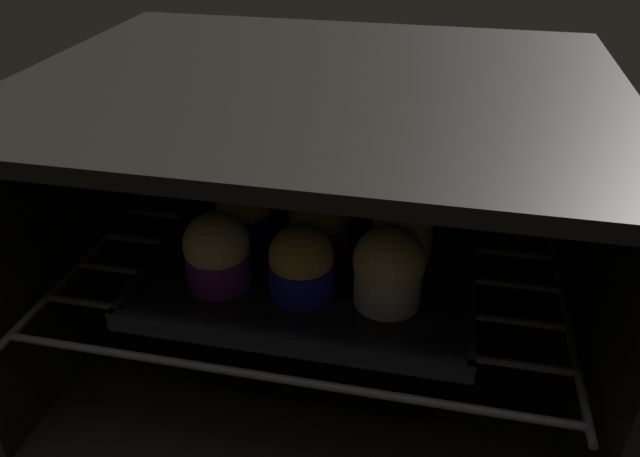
# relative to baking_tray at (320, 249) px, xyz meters

# --- Properties ---
(oven_cavity) EXTENTS (0.59, 0.47, 0.37)m
(oven_cavity) POSITION_rel_baking_tray_xyz_m (0.00, 0.03, 0.02)
(oven_cavity) COLOR black
(oven_cavity) RESTS_ON ground
(oven_rack) EXTENTS (0.55, 0.42, 0.01)m
(oven_rack) POSITION_rel_baking_tray_xyz_m (0.00, -0.01, -0.01)
(oven_rack) COLOR #4C494C
(oven_rack) RESTS_ON oven_cavity
(baking_tray) EXTENTS (0.35, 0.35, 0.02)m
(baking_tray) POSITION_rel_baking_tray_xyz_m (0.00, 0.00, 0.00)
(baking_tray) COLOR black
(baking_tray) RESTS_ON oven_rack
(muffin_row0_col0) EXTENTS (0.07, 0.07, 0.08)m
(muffin_row0_col0) POSITION_rel_baking_tray_xyz_m (-0.09, -0.09, 0.04)
(muffin_row0_col0) COLOR #7A238C
(muffin_row0_col0) RESTS_ON baking_tray
(muffin_row0_col1) EXTENTS (0.07, 0.07, 0.08)m
(muffin_row0_col1) POSITION_rel_baking_tray_xyz_m (0.00, -0.09, 0.04)
(muffin_row0_col1) COLOR #1928B7
(muffin_row0_col1) RESTS_ON baking_tray
(muffin_row0_col2) EXTENTS (0.07, 0.07, 0.09)m
(muffin_row0_col2) POSITION_rel_baking_tray_xyz_m (0.09, -0.09, 0.05)
(muffin_row0_col2) COLOR silver
(muffin_row0_col2) RESTS_ON baking_tray
(muffin_row1_col0) EXTENTS (0.07, 0.07, 0.08)m
(muffin_row1_col0) POSITION_rel_baking_tray_xyz_m (-0.09, -0.00, 0.04)
(muffin_row1_col0) COLOR #1928B7
(muffin_row1_col0) RESTS_ON baking_tray
(muffin_row1_col1) EXTENTS (0.07, 0.07, 0.08)m
(muffin_row1_col1) POSITION_rel_baking_tray_xyz_m (-0.00, -0.00, 0.04)
(muffin_row1_col1) COLOR #7A238C
(muffin_row1_col1) RESTS_ON baking_tray
(muffin_row1_col2) EXTENTS (0.07, 0.07, 0.09)m
(muffin_row1_col2) POSITION_rel_baking_tray_xyz_m (0.09, -0.00, 0.04)
(muffin_row1_col2) COLOR silver
(muffin_row1_col2) RESTS_ON baking_tray
(muffin_row2_col0) EXTENTS (0.07, 0.07, 0.09)m
(muffin_row2_col0) POSITION_rel_baking_tray_xyz_m (-0.09, 0.09, 0.05)
(muffin_row2_col0) COLOR silver
(muffin_row2_col0) RESTS_ON baking_tray
(muffin_row2_col1) EXTENTS (0.07, 0.07, 0.08)m
(muffin_row2_col1) POSITION_rel_baking_tray_xyz_m (0.00, 0.09, 0.04)
(muffin_row2_col1) COLOR #1928B7
(muffin_row2_col1) RESTS_ON baking_tray
(muffin_row2_col2) EXTENTS (0.07, 0.07, 0.09)m
(muffin_row2_col2) POSITION_rel_baking_tray_xyz_m (0.09, 0.09, 0.05)
(muffin_row2_col2) COLOR #1928B7
(muffin_row2_col2) RESTS_ON baking_tray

